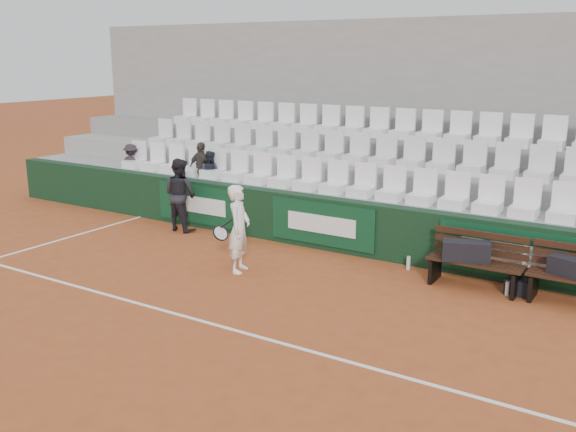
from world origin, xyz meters
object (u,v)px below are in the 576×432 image
object	(u,v)px
sports_bag_left	(466,251)
water_bottle_far	(507,289)
water_bottle_near	(408,263)
spectator_a	(130,146)
bench_left	(474,275)
ball_kid	(180,195)
sports_bag_right	(570,267)
sports_bag_ground	(520,287)
tennis_player	(239,229)
spectator_c	(209,154)
spectator_b	(201,149)

from	to	relation	value
sports_bag_left	water_bottle_far	bearing A→B (deg)	-1.00
water_bottle_near	spectator_a	bearing A→B (deg)	173.50
bench_left	water_bottle_near	size ratio (longest dim) A/B	6.28
water_bottle_near	spectator_a	xyz separation A→B (m)	(-7.48, 0.85, 1.38)
water_bottle_far	ball_kid	bearing A→B (deg)	178.15
sports_bag_right	water_bottle_near	xyz separation A→B (m)	(-2.60, 0.25, -0.47)
sports_bag_left	ball_kid	size ratio (longest dim) A/B	0.48
sports_bag_right	water_bottle_far	distance (m)	0.97
sports_bag_ground	tennis_player	size ratio (longest dim) A/B	0.27
sports_bag_ground	spectator_c	bearing A→B (deg)	171.39
water_bottle_far	spectator_a	size ratio (longest dim) A/B	0.23
sports_bag_left	spectator_c	size ratio (longest dim) A/B	0.72
water_bottle_far	ball_kid	world-z (taller)	ball_kid
water_bottle_far	tennis_player	world-z (taller)	tennis_player
ball_kid	spectator_b	world-z (taller)	spectator_b
bench_left	spectator_c	bearing A→B (deg)	169.66
sports_bag_ground	water_bottle_near	bearing A→B (deg)	173.89
ball_kid	spectator_a	bearing A→B (deg)	-19.37
water_bottle_near	spectator_c	bearing A→B (deg)	170.45
water_bottle_far	spectator_a	bearing A→B (deg)	172.58
water_bottle_far	spectator_b	bearing A→B (deg)	170.30
sports_bag_left	water_bottle_near	world-z (taller)	sports_bag_left
spectator_a	spectator_b	world-z (taller)	spectator_b
bench_left	tennis_player	bearing A→B (deg)	-160.06
sports_bag_ground	spectator_a	xyz separation A→B (m)	(-9.39, 1.06, 1.38)
sports_bag_ground	spectator_b	bearing A→B (deg)	171.65
tennis_player	bench_left	bearing A→B (deg)	19.94
spectator_b	sports_bag_left	bearing A→B (deg)	169.52
bench_left	spectator_b	distance (m)	6.76
bench_left	sports_bag_ground	distance (m)	0.70
tennis_player	sports_bag_left	bearing A→B (deg)	20.06
spectator_b	water_bottle_far	bearing A→B (deg)	170.44
bench_left	spectator_c	xyz separation A→B (m)	(-6.29, 1.15, 1.29)
water_bottle_far	spectator_c	size ratio (longest dim) A/B	0.22
sports_bag_left	tennis_player	size ratio (longest dim) A/B	0.48
bench_left	water_bottle_near	xyz separation A→B (m)	(-1.23, 0.30, -0.11)
bench_left	tennis_player	size ratio (longest dim) A/B	0.99
ball_kid	spectator_a	distance (m)	2.69
tennis_player	spectator_b	world-z (taller)	spectator_b
sports_bag_left	sports_bag_right	distance (m)	1.52
sports_bag_ground	sports_bag_right	bearing A→B (deg)	-3.82
water_bottle_far	spectator_b	xyz separation A→B (m)	(-7.05, 1.20, 1.49)
spectator_c	ball_kid	bearing A→B (deg)	80.60
sports_bag_right	spectator_a	bearing A→B (deg)	173.76
ball_kid	spectator_c	distance (m)	1.23
water_bottle_near	ball_kid	bearing A→B (deg)	-178.52
bench_left	water_bottle_far	size ratio (longest dim) A/B	6.53
bench_left	spectator_c	world-z (taller)	spectator_c
ball_kid	spectator_b	bearing A→B (deg)	-75.26
water_bottle_near	spectator_a	world-z (taller)	spectator_a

